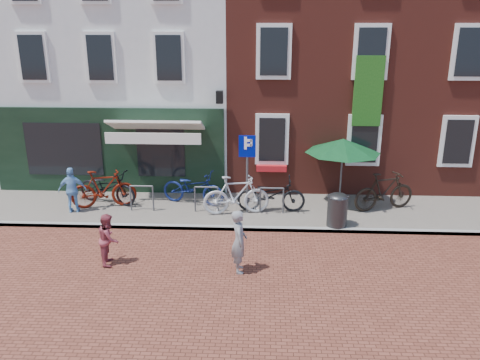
{
  "coord_description": "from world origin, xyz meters",
  "views": [
    {
      "loc": [
        0.22,
        -12.71,
        5.67
      ],
      "look_at": [
        -0.44,
        0.59,
        1.34
      ],
      "focal_mm": 36.39,
      "sensor_mm": 36.0,
      "label": 1
    }
  ],
  "objects_px": {
    "bicycle_5": "(384,191)",
    "woman": "(239,241)",
    "parasol": "(343,143)",
    "bicycle_2": "(193,187)",
    "litter_bin": "(337,208)",
    "cafe_person": "(72,190)",
    "bicycle_3": "(236,195)",
    "bicycle_4": "(271,194)",
    "parking_sign": "(247,160)",
    "bicycle_0": "(107,187)",
    "bicycle_1": "(104,189)",
    "boy": "(109,239)"
  },
  "relations": [
    {
      "from": "parasol",
      "to": "cafe_person",
      "type": "relative_size",
      "value": 1.68
    },
    {
      "from": "bicycle_0",
      "to": "bicycle_4",
      "type": "bearing_deg",
      "value": -76.32
    },
    {
      "from": "parking_sign",
      "to": "woman",
      "type": "xyz_separation_m",
      "value": [
        -0.06,
        -3.51,
        -1.0
      ]
    },
    {
      "from": "litter_bin",
      "to": "parasol",
      "type": "relative_size",
      "value": 0.44
    },
    {
      "from": "parasol",
      "to": "bicycle_1",
      "type": "bearing_deg",
      "value": -174.0
    },
    {
      "from": "parasol",
      "to": "bicycle_3",
      "type": "relative_size",
      "value": 1.18
    },
    {
      "from": "parking_sign",
      "to": "bicycle_5",
      "type": "relative_size",
      "value": 1.2
    },
    {
      "from": "woman",
      "to": "bicycle_2",
      "type": "distance_m",
      "value": 4.53
    },
    {
      "from": "parasol",
      "to": "bicycle_5",
      "type": "relative_size",
      "value": 1.18
    },
    {
      "from": "parking_sign",
      "to": "cafe_person",
      "type": "xyz_separation_m",
      "value": [
        -5.32,
        -0.19,
        -0.97
      ]
    },
    {
      "from": "parking_sign",
      "to": "bicycle_2",
      "type": "xyz_separation_m",
      "value": [
        -1.75,
        0.7,
        -1.13
      ]
    },
    {
      "from": "bicycle_0",
      "to": "bicycle_4",
      "type": "distance_m",
      "value": 5.26
    },
    {
      "from": "parking_sign",
      "to": "bicycle_0",
      "type": "xyz_separation_m",
      "value": [
        -4.51,
        0.6,
        -1.13
      ]
    },
    {
      "from": "bicycle_1",
      "to": "bicycle_5",
      "type": "xyz_separation_m",
      "value": [
        8.73,
        0.21,
        0.0
      ]
    },
    {
      "from": "litter_bin",
      "to": "bicycle_5",
      "type": "bearing_deg",
      "value": 39.71
    },
    {
      "from": "bicycle_4",
      "to": "bicycle_2",
      "type": "bearing_deg",
      "value": 77.27
    },
    {
      "from": "litter_bin",
      "to": "cafe_person",
      "type": "relative_size",
      "value": 0.75
    },
    {
      "from": "parking_sign",
      "to": "boy",
      "type": "distance_m",
      "value": 4.74
    },
    {
      "from": "parking_sign",
      "to": "cafe_person",
      "type": "bearing_deg",
      "value": -177.96
    },
    {
      "from": "bicycle_1",
      "to": "parasol",
      "type": "bearing_deg",
      "value": -98.15
    },
    {
      "from": "litter_bin",
      "to": "parking_sign",
      "type": "bearing_deg",
      "value": 161.16
    },
    {
      "from": "bicycle_1",
      "to": "bicycle_2",
      "type": "relative_size",
      "value": 0.97
    },
    {
      "from": "bicycle_4",
      "to": "litter_bin",
      "type": "bearing_deg",
      "value": -119.83
    },
    {
      "from": "cafe_person",
      "to": "bicycle_1",
      "type": "distance_m",
      "value": 0.93
    },
    {
      "from": "cafe_person",
      "to": "bicycle_2",
      "type": "height_order",
      "value": "cafe_person"
    },
    {
      "from": "boy",
      "to": "bicycle_1",
      "type": "bearing_deg",
      "value": 10.83
    },
    {
      "from": "woman",
      "to": "bicycle_0",
      "type": "xyz_separation_m",
      "value": [
        -4.44,
        4.11,
        -0.13
      ]
    },
    {
      "from": "woman",
      "to": "parasol",
      "type": "bearing_deg",
      "value": -41.92
    },
    {
      "from": "parasol",
      "to": "boy",
      "type": "relative_size",
      "value": 1.84
    },
    {
      "from": "bicycle_1",
      "to": "litter_bin",
      "type": "bearing_deg",
      "value": -113.19
    },
    {
      "from": "boy",
      "to": "bicycle_0",
      "type": "relative_size",
      "value": 0.62
    },
    {
      "from": "litter_bin",
      "to": "boy",
      "type": "distance_m",
      "value": 6.33
    },
    {
      "from": "parking_sign",
      "to": "bicycle_4",
      "type": "relative_size",
      "value": 1.17
    },
    {
      "from": "parasol",
      "to": "bicycle_2",
      "type": "distance_m",
      "value": 4.94
    },
    {
      "from": "cafe_person",
      "to": "bicycle_1",
      "type": "relative_size",
      "value": 0.7
    },
    {
      "from": "woman",
      "to": "bicycle_1",
      "type": "distance_m",
      "value": 5.82
    },
    {
      "from": "cafe_person",
      "to": "bicycle_4",
      "type": "distance_m",
      "value": 6.07
    },
    {
      "from": "parasol",
      "to": "bicycle_2",
      "type": "bearing_deg",
      "value": -176.02
    },
    {
      "from": "litter_bin",
      "to": "cafe_person",
      "type": "distance_m",
      "value": 7.96
    },
    {
      "from": "bicycle_5",
      "to": "woman",
      "type": "bearing_deg",
      "value": 113.98
    },
    {
      "from": "litter_bin",
      "to": "bicycle_1",
      "type": "height_order",
      "value": "bicycle_1"
    },
    {
      "from": "bicycle_3",
      "to": "bicycle_4",
      "type": "relative_size",
      "value": 0.97
    },
    {
      "from": "bicycle_2",
      "to": "litter_bin",
      "type": "bearing_deg",
      "value": -94.91
    },
    {
      "from": "woman",
      "to": "cafe_person",
      "type": "relative_size",
      "value": 1.09
    },
    {
      "from": "bicycle_1",
      "to": "bicycle_4",
      "type": "distance_m",
      "value": 5.24
    },
    {
      "from": "boy",
      "to": "bicycle_4",
      "type": "relative_size",
      "value": 0.62
    },
    {
      "from": "boy",
      "to": "bicycle_2",
      "type": "distance_m",
      "value": 4.24
    },
    {
      "from": "woman",
      "to": "boy",
      "type": "distance_m",
      "value": 3.21
    },
    {
      "from": "woman",
      "to": "bicycle_5",
      "type": "height_order",
      "value": "woman"
    },
    {
      "from": "parking_sign",
      "to": "bicycle_0",
      "type": "relative_size",
      "value": 1.17
    }
  ]
}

